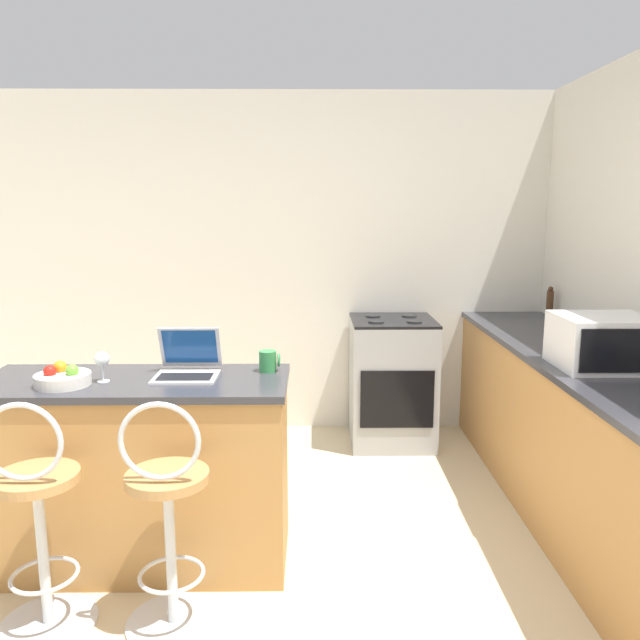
# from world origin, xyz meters

# --- Properties ---
(wall_back) EXTENTS (12.00, 0.06, 2.60)m
(wall_back) POSITION_xyz_m (0.00, 2.58, 1.30)
(wall_back) COLOR silver
(wall_back) RESTS_ON ground_plane
(breakfast_bar) EXTENTS (1.47, 0.58, 0.94)m
(breakfast_bar) POSITION_xyz_m (-0.50, 0.63, 0.47)
(breakfast_bar) COLOR #B27C42
(breakfast_bar) RESTS_ON ground_plane
(counter_right) EXTENTS (0.64, 3.08, 0.94)m
(counter_right) POSITION_xyz_m (1.85, 1.03, 0.47)
(counter_right) COLOR #B27C42
(counter_right) RESTS_ON ground_plane
(bar_stool_near) EXTENTS (0.40, 0.40, 1.02)m
(bar_stool_near) POSITION_xyz_m (-0.76, 0.11, 0.48)
(bar_stool_near) COLOR silver
(bar_stool_near) RESTS_ON ground_plane
(bar_stool_far) EXTENTS (0.40, 0.40, 1.02)m
(bar_stool_far) POSITION_xyz_m (-0.23, 0.11, 0.48)
(bar_stool_far) COLOR silver
(bar_stool_far) RESTS_ON ground_plane
(laptop) EXTENTS (0.30, 0.30, 0.23)m
(laptop) POSITION_xyz_m (-0.25, 0.70, 1.00)
(laptop) COLOR silver
(laptop) RESTS_ON breakfast_bar
(microwave) EXTENTS (0.46, 0.41, 0.27)m
(microwave) POSITION_xyz_m (1.83, 0.82, 1.07)
(microwave) COLOR white
(microwave) RESTS_ON counter_right
(stove_range) EXTENTS (0.61, 0.61, 0.95)m
(stove_range) POSITION_xyz_m (0.95, 2.23, 0.47)
(stove_range) COLOR #9EA3A8
(stove_range) RESTS_ON ground_plane
(pepper_mill) EXTENTS (0.05, 0.05, 0.24)m
(pepper_mill) POSITION_xyz_m (2.09, 2.23, 1.05)
(pepper_mill) COLOR #4C2D19
(pepper_mill) RESTS_ON counter_right
(mug_green) EXTENTS (0.10, 0.09, 0.10)m
(mug_green) POSITION_xyz_m (0.14, 0.77, 0.99)
(mug_green) COLOR #338447
(mug_green) RESTS_ON breakfast_bar
(fruit_bowl) EXTENTS (0.25, 0.25, 0.11)m
(fruit_bowl) POSITION_xyz_m (-0.79, 0.53, 0.97)
(fruit_bowl) COLOR silver
(fruit_bowl) RESTS_ON breakfast_bar
(wine_glass_short) EXTENTS (0.07, 0.07, 0.15)m
(wine_glass_short) POSITION_xyz_m (-0.62, 0.58, 1.04)
(wine_glass_short) COLOR silver
(wine_glass_short) RESTS_ON breakfast_bar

